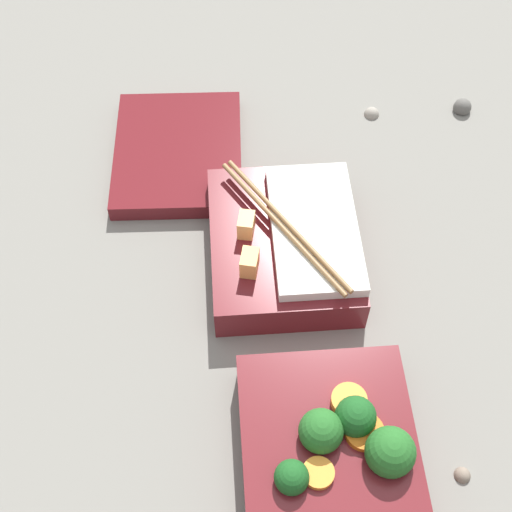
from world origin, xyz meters
TOP-DOWN VIEW (x-y plane):
  - ground_plane at (0.00, 0.00)m, footprint 3.00×3.00m
  - bento_tray_vegetable at (-0.11, -0.01)m, footprint 0.18×0.14m
  - bento_tray_rice at (0.11, 0.01)m, footprint 0.18×0.14m
  - bento_lid at (0.25, 0.12)m, footprint 0.18×0.15m
  - pebble_0 at (0.31, -0.22)m, footprint 0.02×0.02m
  - pebble_1 at (0.31, -0.12)m, footprint 0.02×0.02m
  - pebble_2 at (-0.13, -0.12)m, footprint 0.01×0.01m

SIDE VIEW (x-z plane):
  - ground_plane at x=0.00m, z-range 0.00..0.00m
  - pebble_2 at x=-0.13m, z-range 0.00..0.01m
  - pebble_1 at x=0.31m, z-range 0.00..0.01m
  - pebble_0 at x=0.31m, z-range -0.01..0.02m
  - bento_lid at x=0.25m, z-range 0.00..0.02m
  - bento_tray_rice at x=0.11m, z-range -0.01..0.06m
  - bento_tray_vegetable at x=-0.11m, z-range -0.01..0.06m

